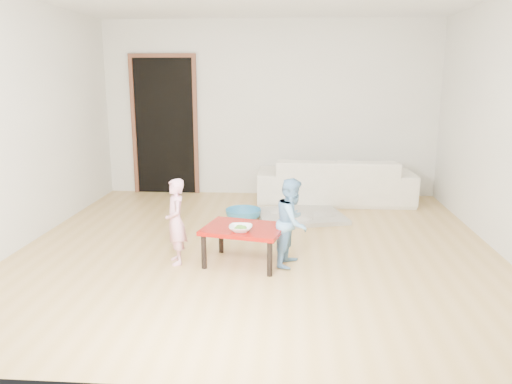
# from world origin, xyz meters

# --- Properties ---
(floor) EXTENTS (5.00, 5.00, 0.01)m
(floor) POSITION_xyz_m (0.00, 0.00, 0.00)
(floor) COLOR tan
(floor) RESTS_ON ground
(back_wall) EXTENTS (5.00, 0.02, 2.60)m
(back_wall) POSITION_xyz_m (0.00, 2.50, 1.30)
(back_wall) COLOR silver
(back_wall) RESTS_ON floor
(left_wall) EXTENTS (0.02, 5.00, 2.60)m
(left_wall) POSITION_xyz_m (-2.50, 0.00, 1.30)
(left_wall) COLOR silver
(left_wall) RESTS_ON floor
(doorway) EXTENTS (1.02, 0.08, 2.11)m
(doorway) POSITION_xyz_m (-1.60, 2.48, 1.02)
(doorway) COLOR brown
(doorway) RESTS_ON back_wall
(sofa) EXTENTS (2.22, 0.89, 0.64)m
(sofa) POSITION_xyz_m (0.97, 2.05, 0.32)
(sofa) COLOR white
(sofa) RESTS_ON floor
(cushion) EXTENTS (0.48, 0.43, 0.12)m
(cushion) POSITION_xyz_m (0.66, 1.86, 0.48)
(cushion) COLOR orange
(cushion) RESTS_ON sofa
(red_table) EXTENTS (0.85, 0.71, 0.37)m
(red_table) POSITION_xyz_m (-0.10, -0.50, 0.19)
(red_table) COLOR maroon
(red_table) RESTS_ON floor
(bowl) EXTENTS (0.22, 0.22, 0.05)m
(bowl) POSITION_xyz_m (-0.11, -0.63, 0.40)
(bowl) COLOR white
(bowl) RESTS_ON red_table
(broccoli) EXTENTS (0.12, 0.12, 0.06)m
(broccoli) POSITION_xyz_m (-0.11, -0.63, 0.40)
(broccoli) COLOR #2D5919
(broccoli) RESTS_ON red_table
(child_pink) EXTENTS (0.30, 0.36, 0.84)m
(child_pink) POSITION_xyz_m (-0.75, -0.52, 0.42)
(child_pink) COLOR pink
(child_pink) RESTS_ON floor
(child_blue) EXTENTS (0.42, 0.49, 0.85)m
(child_blue) POSITION_xyz_m (0.37, -0.48, 0.42)
(child_blue) COLOR #5D9ED7
(child_blue) RESTS_ON floor
(basin) EXTENTS (0.45, 0.45, 0.14)m
(basin) POSITION_xyz_m (-0.25, 1.00, 0.07)
(basin) COLOR teal
(basin) RESTS_ON floor
(blanket) EXTENTS (1.26, 1.13, 0.05)m
(blanket) POSITION_xyz_m (0.47, 1.16, 0.03)
(blanket) COLOR #BEB5A7
(blanket) RESTS_ON floor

